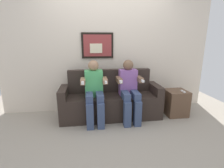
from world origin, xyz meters
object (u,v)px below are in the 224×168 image
Objects in this scene: person_on_left at (94,90)px; spare_remote_on_table at (183,91)px; couch at (111,101)px; side_table_right at (176,103)px; person_on_right at (129,88)px.

person_on_left is 1.69m from spare_remote_on_table.
couch reaches higher than side_table_right.
couch is 1.30m from side_table_right.
couch is at bearing 171.80° from spare_remote_on_table.
side_table_right is at bearing 129.23° from spare_remote_on_table.
spare_remote_on_table is (1.05, -0.03, -0.10)m from person_on_right.
person_on_right is at bearing -27.81° from couch.
person_on_left is 2.22× the size of side_table_right.
side_table_right is at bearing 3.61° from person_on_right.
spare_remote_on_table is at bearing -8.20° from couch.
couch is 14.49× the size of spare_remote_on_table.
person_on_left is (-0.32, -0.17, 0.29)m from couch.
person_on_right is (0.63, 0.00, 0.00)m from person_on_left.
person_on_right reaches higher than spare_remote_on_table.
person_on_left is 8.54× the size of spare_remote_on_table.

